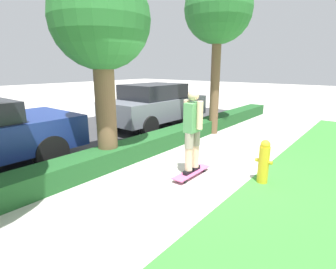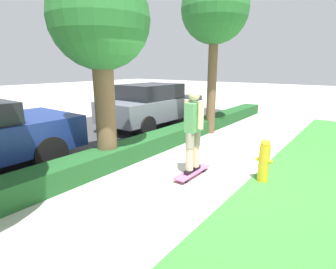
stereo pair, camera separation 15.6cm
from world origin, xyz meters
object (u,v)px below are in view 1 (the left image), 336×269
tree_far (218,11)px  parked_car_middle (155,105)px  skater_person (193,129)px  skateboard (192,172)px  tree_mid (101,24)px  fire_hydrant (264,162)px

tree_far → parked_car_middle: bearing=102.8°
skater_person → parked_car_middle: skater_person is taller
skateboard → tree_far: size_ratio=0.21×
skater_person → tree_far: 4.44m
skateboard → tree_far: bearing=22.8°
tree_mid → parked_car_middle: 4.35m
skater_person → fire_hydrant: skater_person is taller
skateboard → skater_person: bearing=18.4°
skater_person → tree_mid: bearing=110.2°
skater_person → fire_hydrant: 1.40m
skater_person → tree_mid: 2.64m
skateboard → fire_hydrant: (0.56, -1.17, 0.33)m
fire_hydrant → tree_far: bearing=43.2°
skater_person → tree_far: tree_far is taller
skateboard → skater_person: 0.86m
parked_car_middle → fire_hydrant: (-2.25, -4.59, -0.37)m
parked_car_middle → tree_far: bearing=-76.0°
skateboard → fire_hydrant: fire_hydrant is taller
parked_car_middle → fire_hydrant: bearing=-114.9°
tree_mid → parked_car_middle: (3.44, 1.71, -2.05)m
skateboard → tree_mid: tree_mid is taller
parked_car_middle → skater_person: bearing=-128.2°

